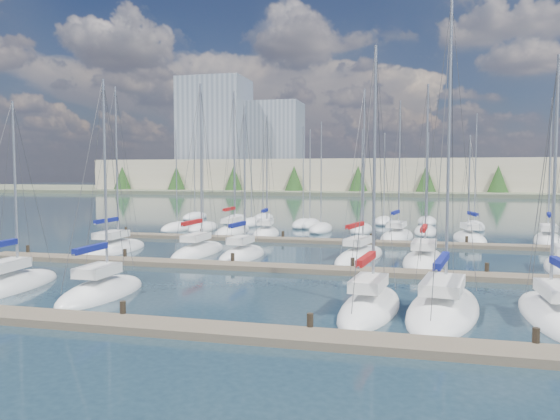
% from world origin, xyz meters
% --- Properties ---
extents(ground, '(400.00, 400.00, 0.00)m').
position_xyz_m(ground, '(0.00, 60.00, 0.00)').
color(ground, '#203541').
rests_on(ground, ground).
extents(dock_near, '(44.00, 1.93, 1.10)m').
position_xyz_m(dock_near, '(0.00, 2.01, 0.15)').
color(dock_near, '#6B5E4C').
rests_on(dock_near, ground).
extents(dock_mid, '(44.00, 1.93, 1.10)m').
position_xyz_m(dock_mid, '(0.00, 16.01, 0.15)').
color(dock_mid, '#6B5E4C').
rests_on(dock_mid, ground).
extents(dock_far, '(44.00, 1.93, 1.10)m').
position_xyz_m(dock_far, '(0.00, 30.01, 0.15)').
color(dock_far, '#6B5E4C').
rests_on(dock_far, ground).
extents(sailboat_f, '(2.64, 8.35, 11.95)m').
position_xyz_m(sailboat_f, '(13.62, 7.50, 0.18)').
color(sailboat_f, white).
rests_on(sailboat_f, ground).
extents(sailboat_i, '(2.51, 8.41, 13.71)m').
position_xyz_m(sailboat_i, '(-8.27, 21.20, 0.19)').
color(sailboat_i, white).
rests_on(sailboat_i, ground).
extents(sailboat_h, '(3.29, 8.26, 13.74)m').
position_xyz_m(sailboat_h, '(-15.37, 21.04, 0.18)').
color(sailboat_h, white).
rests_on(sailboat_h, ground).
extents(sailboat_j, '(2.80, 6.98, 11.80)m').
position_xyz_m(sailboat_j, '(-4.44, 20.29, 0.19)').
color(sailboat_j, white).
rests_on(sailboat_j, ground).
extents(sailboat_c, '(2.58, 6.84, 11.68)m').
position_xyz_m(sailboat_c, '(-7.54, 6.88, 0.18)').
color(sailboat_c, white).
rests_on(sailboat_c, ground).
extents(sailboat_n, '(2.80, 8.61, 15.29)m').
position_xyz_m(sailboat_n, '(-10.55, 35.70, 0.20)').
color(sailboat_n, white).
rests_on(sailboat_n, ground).
extents(sailboat_o, '(3.14, 6.83, 12.63)m').
position_xyz_m(sailboat_o, '(-6.56, 34.33, 0.20)').
color(sailboat_o, white).
rests_on(sailboat_o, ground).
extents(sailboat_d, '(3.23, 7.86, 12.65)m').
position_xyz_m(sailboat_d, '(5.93, 7.08, 0.19)').
color(sailboat_d, white).
rests_on(sailboat_d, ground).
extents(sailboat_q, '(3.64, 7.26, 10.38)m').
position_xyz_m(sailboat_q, '(12.59, 34.89, 0.18)').
color(sailboat_q, white).
rests_on(sailboat_q, ground).
extents(sailboat_e, '(4.35, 9.66, 14.61)m').
position_xyz_m(sailboat_e, '(9.12, 7.60, 0.18)').
color(sailboat_e, white).
rests_on(sailboat_e, ground).
extents(sailboat_k, '(4.06, 8.79, 12.97)m').
position_xyz_m(sailboat_k, '(3.93, 21.95, 0.19)').
color(sailboat_k, white).
rests_on(sailboat_k, ground).
extents(sailboat_r, '(3.69, 8.57, 13.61)m').
position_xyz_m(sailboat_r, '(19.29, 35.48, 0.19)').
color(sailboat_r, white).
rests_on(sailboat_r, ground).
extents(sailboat_p, '(3.82, 8.39, 13.73)m').
position_xyz_m(sailboat_p, '(6.10, 35.06, 0.18)').
color(sailboat_p, white).
rests_on(sailboat_p, ground).
extents(sailboat_b, '(2.88, 7.77, 10.77)m').
position_xyz_m(sailboat_b, '(-13.12, 7.06, 0.18)').
color(sailboat_b, white).
rests_on(sailboat_b, ground).
extents(sailboat_l, '(3.42, 8.79, 13.02)m').
position_xyz_m(sailboat_l, '(8.44, 21.08, 0.18)').
color(sailboat_l, white).
rests_on(sailboat_l, ground).
extents(distant_boats, '(36.93, 20.75, 13.30)m').
position_xyz_m(distant_boats, '(-4.34, 43.76, 0.29)').
color(distant_boats, '#9EA0A5').
rests_on(distant_boats, ground).
extents(shoreline, '(400.00, 60.00, 38.00)m').
position_xyz_m(shoreline, '(-13.29, 149.77, 7.44)').
color(shoreline, '#666B51').
rests_on(shoreline, ground).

